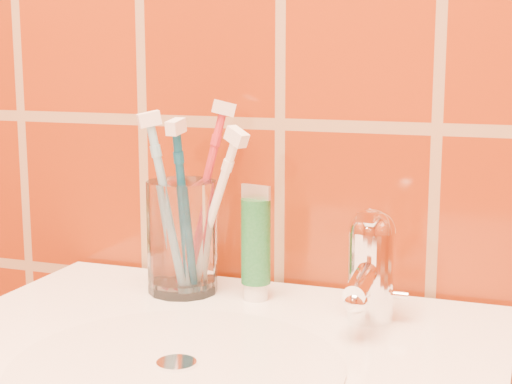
% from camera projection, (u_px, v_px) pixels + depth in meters
% --- Properties ---
extents(glass_tumbler, '(0.10, 0.10, 0.13)m').
position_uv_depth(glass_tumbler, '(182.00, 237.00, 0.91)').
color(glass_tumbler, white).
rests_on(glass_tumbler, pedestal_sink).
extents(toothpaste_tube, '(0.04, 0.03, 0.13)m').
position_uv_depth(toothpaste_tube, '(256.00, 246.00, 0.88)').
color(toothpaste_tube, white).
rests_on(toothpaste_tube, pedestal_sink).
extents(faucet, '(0.05, 0.11, 0.12)m').
position_uv_depth(faucet, '(371.00, 262.00, 0.81)').
color(faucet, white).
rests_on(faucet, pedestal_sink).
extents(toothbrush_0, '(0.10, 0.10, 0.22)m').
position_uv_depth(toothbrush_0, '(168.00, 206.00, 0.88)').
color(toothbrush_0, '#7BBADB').
rests_on(toothbrush_0, glass_tumbler).
extents(toothbrush_1, '(0.03, 0.09, 0.22)m').
position_uv_depth(toothbrush_1, '(184.00, 210.00, 0.88)').
color(toothbrush_1, navy).
rests_on(toothbrush_1, glass_tumbler).
extents(toothbrush_2, '(0.16, 0.14, 0.21)m').
position_uv_depth(toothbrush_2, '(212.00, 214.00, 0.88)').
color(toothbrush_2, white).
rests_on(toothbrush_2, glass_tumbler).
extents(toothbrush_3, '(0.13, 0.12, 0.23)m').
position_uv_depth(toothbrush_3, '(202.00, 197.00, 0.92)').
color(toothbrush_3, '#B72733').
rests_on(toothbrush_3, glass_tumbler).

